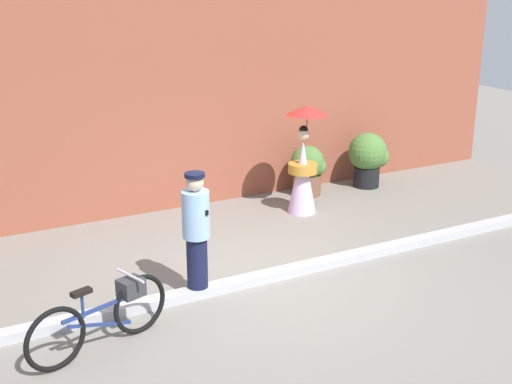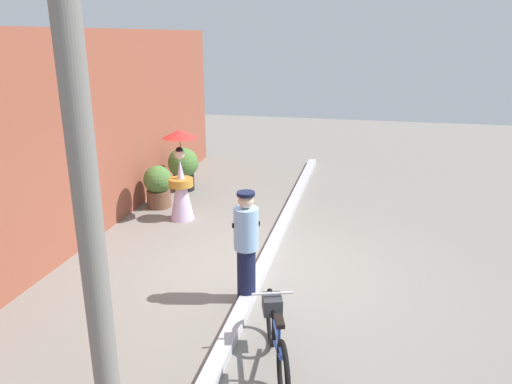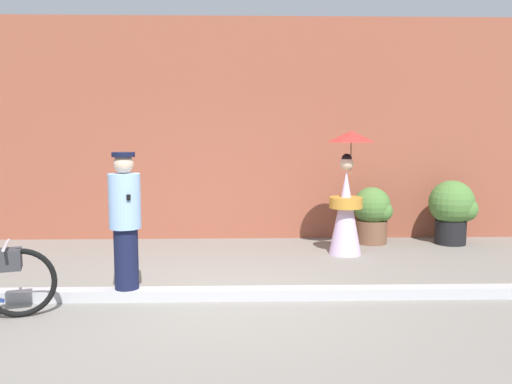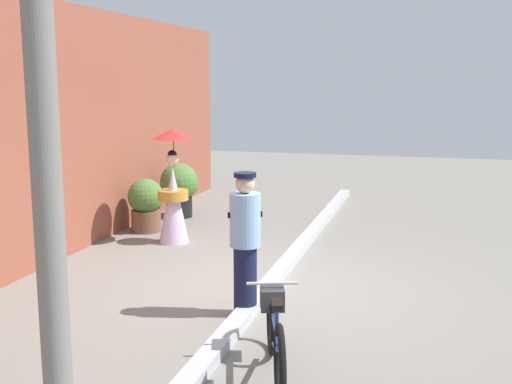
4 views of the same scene
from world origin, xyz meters
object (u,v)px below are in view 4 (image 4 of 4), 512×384
person_officer (245,240)px  person_with_parasol (173,189)px  potted_plant_by_door (147,203)px  utility_pole (43,114)px  potted_plant_small (180,187)px  bicycle_near_officer (275,332)px

person_officer → person_with_parasol: 3.47m
person_with_parasol → potted_plant_by_door: size_ratio=1.98×
person_with_parasol → utility_pole: 6.58m
potted_plant_by_door → potted_plant_small: (1.28, -0.10, 0.09)m
utility_pole → person_officer: bearing=-3.7°
bicycle_near_officer → utility_pole: bearing=155.6°
person_with_parasol → potted_plant_small: 2.00m
person_officer → potted_plant_small: person_officer is taller
person_with_parasol → potted_plant_small: (1.87, 0.66, -0.29)m
person_with_parasol → utility_pole: (-6.13, -1.82, 1.53)m
bicycle_near_officer → utility_pole: (-1.96, 0.89, 2.00)m
person_with_parasol → potted_plant_small: size_ratio=1.76×
person_officer → potted_plant_small: bearing=30.0°
bicycle_near_officer → person_officer: (1.36, 0.68, 0.45)m
potted_plant_by_door → utility_pole: 7.44m
utility_pole → person_with_parasol: bearing=16.5°
utility_pole → potted_plant_small: bearing=17.2°
utility_pole → bicycle_near_officer: bearing=-24.4°
potted_plant_by_door → potted_plant_small: bearing=-4.3°
bicycle_near_officer → potted_plant_small: 6.91m
person_officer → person_with_parasol: bearing=36.0°
potted_plant_by_door → utility_pole: (-6.72, -2.57, 1.91)m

